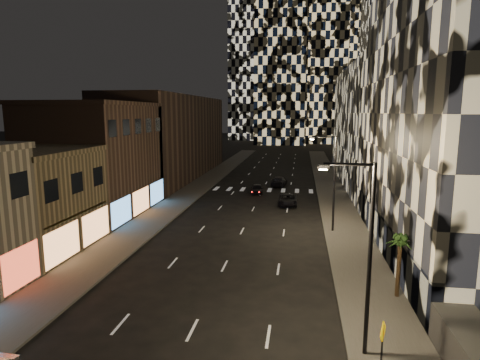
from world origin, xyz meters
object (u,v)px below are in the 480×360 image
(streetlight_far, at_px, (332,177))
(ped_sign, at_px, (382,341))
(car_dark_rightlane, at_px, (288,200))
(car_dark_midlane, at_px, (257,189))
(palm_tree, at_px, (400,245))
(streetlight_near, at_px, (365,247))
(car_dark_oncoming, at_px, (279,181))

(streetlight_far, xyz_separation_m, ped_sign, (0.54, -22.10, -3.29))
(streetlight_far, relative_size, car_dark_rightlane, 1.91)
(car_dark_midlane, distance_m, palm_tree, 33.14)
(streetlight_near, distance_m, ped_sign, 3.94)
(car_dark_midlane, bearing_deg, car_dark_oncoming, 62.64)
(car_dark_rightlane, bearing_deg, car_dark_oncoming, 96.85)
(ped_sign, relative_size, palm_tree, 0.71)
(streetlight_far, bearing_deg, car_dark_midlane, 117.32)
(streetlight_near, xyz_separation_m, ped_sign, (0.54, -2.10, -3.29))
(car_dark_midlane, bearing_deg, streetlight_far, -67.18)
(car_dark_midlane, xyz_separation_m, palm_tree, (12.01, -30.77, 2.73))
(streetlight_near, height_order, ped_sign, streetlight_near)
(streetlight_far, height_order, car_dark_oncoming, streetlight_far)
(car_dark_oncoming, height_order, car_dark_rightlane, car_dark_oncoming)
(car_dark_oncoming, bearing_deg, car_dark_midlane, 72.14)
(streetlight_near, distance_m, car_dark_rightlane, 31.29)
(car_dark_oncoming, relative_size, ped_sign, 1.78)
(car_dark_midlane, relative_size, ped_sign, 1.38)
(car_dark_rightlane, relative_size, palm_tree, 1.20)
(streetlight_far, bearing_deg, ped_sign, -88.60)
(car_dark_midlane, bearing_deg, palm_tree, -73.19)
(car_dark_rightlane, bearing_deg, palm_tree, -73.92)
(streetlight_far, bearing_deg, car_dark_oncoming, 104.61)
(palm_tree, bearing_deg, car_dark_rightlane, 107.16)
(streetlight_near, xyz_separation_m, palm_tree, (3.11, 6.45, -1.96))
(car_dark_midlane, relative_size, car_dark_rightlane, 0.82)
(streetlight_far, distance_m, palm_tree, 14.04)
(ped_sign, bearing_deg, car_dark_midlane, 126.13)
(streetlight_near, relative_size, streetlight_far, 1.00)
(streetlight_near, bearing_deg, palm_tree, 64.23)
(car_dark_rightlane, bearing_deg, ped_sign, -82.57)
(streetlight_far, distance_m, car_dark_rightlane, 12.41)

